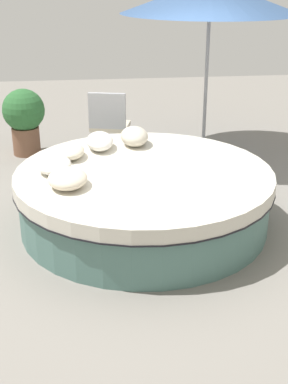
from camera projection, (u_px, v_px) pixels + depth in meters
The scene contains 9 objects.
ground_plane at pixel (144, 223), 5.62m from camera, with size 16.00×16.00×0.00m, color gray.
round_bed at pixel (144, 197), 5.50m from camera, with size 2.71×2.71×0.62m.
throw_pillow_0 at pixel (134, 136), 6.11m from camera, with size 0.46×0.32×0.21m, color beige.
throw_pillow_1 at pixel (100, 141), 5.99m from camera, with size 0.53×0.31×0.18m, color white.
throw_pillow_2 at pixel (70, 151), 5.71m from camera, with size 0.46×0.31×0.16m, color beige.
throw_pillow_3 at pixel (54, 165), 5.31m from camera, with size 0.46×0.35×0.15m, color white.
throw_pillow_4 at pixel (68, 178), 4.95m from camera, with size 0.48×0.38×0.16m, color beige.
patio_chair at pixel (109, 121), 7.34m from camera, with size 0.61×0.63×0.98m.
planter at pixel (24, 117), 7.51m from camera, with size 0.61×0.61×0.97m.
Camera 1 is at (4.99, -0.60, 2.55)m, focal length 48.32 mm.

